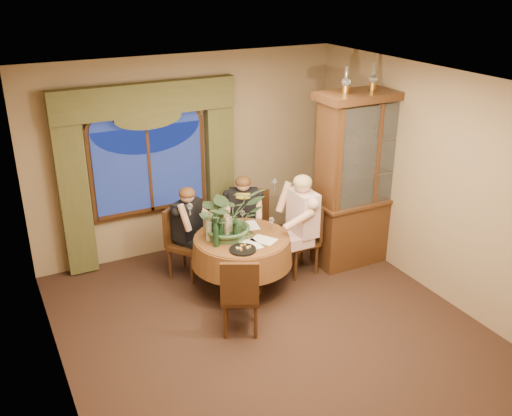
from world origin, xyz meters
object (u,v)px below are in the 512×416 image
oil_lamp_left (346,80)px  oil_lamp_center (374,77)px  chair_back (187,243)px  wine_bottle_2 (227,227)px  chair_front_left (240,293)px  wine_bottle_3 (216,234)px  china_cabinet (365,179)px  oil_lamp_right (399,74)px  person_back (188,231)px  chair_right (299,240)px  person_scarf (243,218)px  wine_bottle_1 (220,230)px  wine_bottle_5 (214,223)px  person_pink (302,226)px  dining_table (242,263)px  wine_bottle_4 (209,228)px  wine_bottle_0 (236,229)px  stoneware_vase (228,226)px  olive_bowl (247,235)px  centerpiece_plant (229,192)px  chair_back_right (252,226)px

oil_lamp_left → oil_lamp_center: (0.42, 0.00, 0.00)m
chair_back → wine_bottle_2: wine_bottle_2 is taller
chair_front_left → wine_bottle_3: wine_bottle_3 is taller
china_cabinet → oil_lamp_left: 1.43m
oil_lamp_right → china_cabinet: bearing=180.0°
chair_back → person_back: (0.04, 0.07, 0.14)m
chair_right → person_scarf: bearing=31.9°
china_cabinet → person_back: china_cabinet is taller
wine_bottle_1 → wine_bottle_5: size_ratio=1.00×
china_cabinet → person_pink: (-0.99, -0.02, -0.49)m
oil_lamp_right → wine_bottle_1: size_ratio=1.03×
chair_right → dining_table: bearing=90.0°
oil_lamp_right → wine_bottle_3: (-2.68, -0.11, -1.65)m
dining_table → wine_bottle_4: size_ratio=3.88×
china_cabinet → wine_bottle_1: size_ratio=7.27×
person_back → wine_bottle_1: size_ratio=3.77×
oil_lamp_right → wine_bottle_4: 3.16m
chair_right → wine_bottle_0: 1.10m
person_pink → wine_bottle_3: size_ratio=4.32×
dining_table → wine_bottle_2: 0.57m
china_cabinet → wine_bottle_0: (-1.99, -0.09, -0.28)m
stoneware_vase → chair_back: bearing=124.7°
person_scarf → olive_bowl: size_ratio=7.76×
chair_right → olive_bowl: (-0.83, -0.10, 0.30)m
china_cabinet → wine_bottle_2: size_ratio=7.27×
person_back → wine_bottle_2: (0.26, -0.70, 0.29)m
person_back → centerpiece_plant: 0.98m
oil_lamp_center → centerpiece_plant: (-1.98, 0.10, -1.25)m
chair_back_right → olive_bowl: chair_back_right is taller
wine_bottle_0 → wine_bottle_1: bearing=162.2°
oil_lamp_center → person_pink: oil_lamp_center is taller
person_pink → person_scarf: size_ratio=1.14×
oil_lamp_left → stoneware_vase: (-1.58, 0.11, -1.69)m
china_cabinet → oil_lamp_left: oil_lamp_left is taller
chair_front_left → person_scarf: 1.74m
wine_bottle_1 → wine_bottle_4: same height
oil_lamp_left → person_back: bearing=159.8°
centerpiece_plant → wine_bottle_3: (-0.28, -0.21, -0.41)m
olive_bowl → wine_bottle_3: 0.46m
oil_lamp_center → chair_back: (-2.37, 0.63, -2.09)m
oil_lamp_right → chair_front_left: oil_lamp_right is taller
dining_table → wine_bottle_5: bearing=146.7°
oil_lamp_center → wine_bottle_0: (-1.99, -0.09, -1.65)m
olive_bowl → wine_bottle_5: bearing=146.1°
person_scarf → person_back: bearing=29.6°
oil_lamp_right → stoneware_vase: (-2.42, 0.11, -1.69)m
oil_lamp_right → chair_back: size_ratio=0.35×
wine_bottle_2 → wine_bottle_5: bearing=118.9°
wine_bottle_3 → oil_lamp_right: bearing=2.3°
chair_right → chair_front_left: same height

